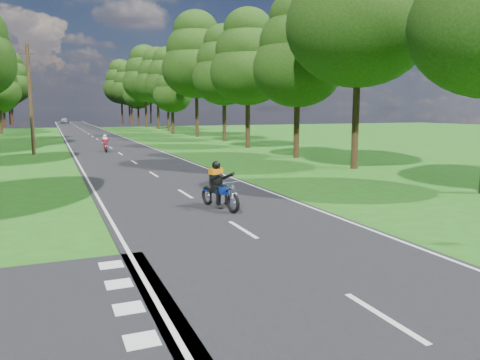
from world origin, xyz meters
name	(u,v)px	position (x,y,z in m)	size (l,w,h in m)	color
ground	(274,250)	(0.00, 0.00, 0.00)	(160.00, 160.00, 0.00)	#255413
main_road	(92,136)	(0.00, 50.00, 0.01)	(7.00, 140.00, 0.02)	black
road_markings	(93,137)	(-0.14, 48.13, 0.02)	(7.40, 140.00, 0.01)	silver
treeline	(94,73)	(1.43, 60.06, 8.25)	(40.00, 115.35, 14.78)	black
telegraph_pole	(30,99)	(-6.00, 28.00, 4.07)	(1.20, 0.26, 8.00)	#382616
rider_near_blue	(220,185)	(0.33, 4.84, 0.83)	(0.65, 1.94, 1.62)	navy
rider_far_red	(105,143)	(-0.86, 28.02, 0.70)	(0.54, 1.62, 1.35)	#A50C11
distant_car	(64,121)	(-1.50, 104.04, 0.67)	(1.53, 3.79, 1.29)	#B4B6BB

